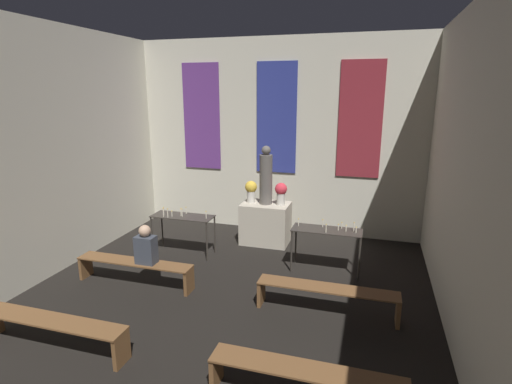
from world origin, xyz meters
TOP-DOWN VIEW (x-y plane):
  - wall_back at (0.00, 11.59)m, footprint 7.33×0.16m
  - altar at (0.00, 10.55)m, footprint 1.10×0.76m
  - statue at (0.00, 10.55)m, footprint 0.30×0.30m
  - flower_vase_left at (-0.36, 10.55)m, footprint 0.28×0.28m
  - flower_vase_right at (0.36, 10.55)m, footprint 0.28×0.28m
  - candle_rack_left at (-1.56, 9.39)m, footprint 1.36×0.50m
  - candle_rack_right at (1.56, 9.39)m, footprint 1.36×0.50m
  - pew_third_left at (-1.77, 5.79)m, footprint 2.25×0.36m
  - pew_third_right at (1.77, 5.79)m, footprint 2.25×0.36m
  - pew_back_left at (-1.77, 7.81)m, footprint 2.25×0.36m
  - pew_back_right at (1.77, 7.81)m, footprint 2.25×0.36m
  - person_seated at (-1.50, 7.81)m, footprint 0.36×0.24m

SIDE VIEW (x-z plane):
  - pew_third_left at x=-1.77m, z-range 0.11..0.58m
  - pew_third_right at x=1.77m, z-range 0.11..0.58m
  - pew_back_left at x=-1.77m, z-range 0.11..0.58m
  - pew_back_right at x=1.77m, z-range 0.11..0.58m
  - altar at x=0.00m, z-range 0.00..0.96m
  - candle_rack_right at x=1.56m, z-range 0.23..1.30m
  - candle_rack_left at x=-1.56m, z-range 0.23..1.31m
  - person_seated at x=-1.50m, z-range 0.43..1.15m
  - flower_vase_left at x=-0.36m, z-range 1.00..1.52m
  - flower_vase_right at x=0.36m, z-range 1.00..1.52m
  - statue at x=0.00m, z-range 0.91..2.27m
  - wall_back at x=0.00m, z-range 0.03..4.80m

